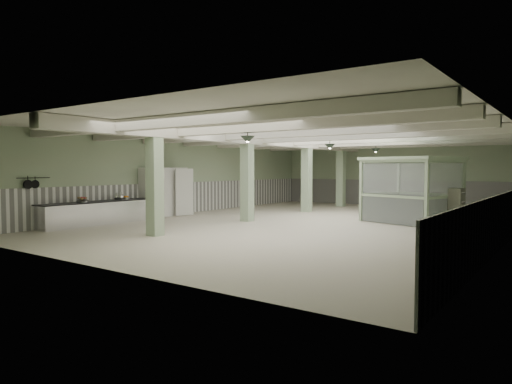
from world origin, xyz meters
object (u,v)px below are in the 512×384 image
Objects in this scene: prep_counter at (101,212)px; guard_booth at (411,178)px; filing_cabinet at (456,207)px; walkin_cooler at (164,192)px.

guard_booth reaches higher than prep_counter.
filing_cabinet reaches higher than prep_counter.
prep_counter is 12.43m from guard_booth.
walkin_cooler is 0.62× the size of guard_booth.
filing_cabinet is at bearing 33.60° from prep_counter.
prep_counter is 1.28× the size of guard_booth.
filing_cabinet is at bearing 13.83° from guard_booth.
walkin_cooler is 12.23m from filing_cabinet.
filing_cabinet is at bearing 19.85° from walkin_cooler.
prep_counter is 2.07× the size of walkin_cooler.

